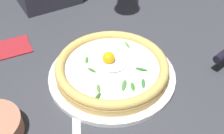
{
  "coord_description": "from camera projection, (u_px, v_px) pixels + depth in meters",
  "views": [
    {
      "loc": [
        0.39,
        -0.34,
        0.5
      ],
      "look_at": [
        0.01,
        0.02,
        0.03
      ],
      "focal_mm": 44.46,
      "sensor_mm": 36.0,
      "label": 1
    }
  ],
  "objects": [
    {
      "name": "ground_plane",
      "position": [
        103.0,
        81.0,
        0.73
      ],
      "size": [
        2.4,
        2.4,
        0.03
      ],
      "primitive_type": "cube",
      "color": "#36373E",
      "rests_on": "ground"
    },
    {
      "name": "pizza_plate",
      "position": [
        112.0,
        75.0,
        0.71
      ],
      "size": [
        0.32,
        0.32,
        0.01
      ],
      "primitive_type": "cylinder",
      "color": "white",
      "rests_on": "ground"
    },
    {
      "name": "pizza",
      "position": [
        112.0,
        67.0,
        0.7
      ],
      "size": [
        0.29,
        0.29,
        0.05
      ],
      "color": "#DFB162",
      "rests_on": "pizza_plate"
    },
    {
      "name": "folded_napkin",
      "position": [
        5.0,
        49.0,
        0.8
      ],
      "size": [
        0.13,
        0.16,
        0.01
      ],
      "primitive_type": "cube",
      "rotation": [
        0.0,
        0.0,
        1.24
      ],
      "color": "maroon",
      "rests_on": "ground"
    }
  ]
}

